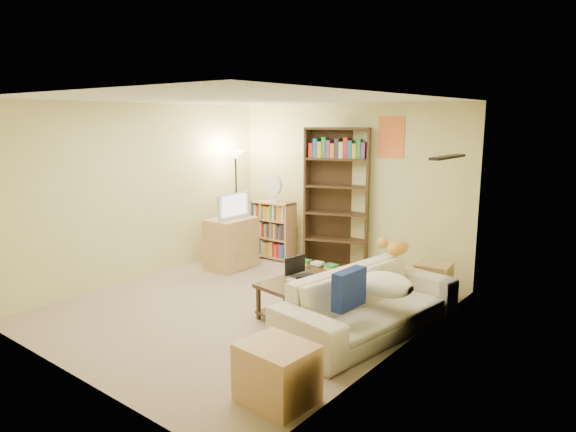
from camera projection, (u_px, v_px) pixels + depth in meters
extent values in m
plane|color=tan|center=(248.00, 306.00, 6.33)|extent=(4.50, 4.50, 0.00)
cube|color=beige|center=(347.00, 187.00, 7.83)|extent=(4.00, 0.04, 2.50)
cube|color=beige|center=(66.00, 242.00, 4.36)|extent=(4.00, 0.04, 2.50)
cube|color=beige|center=(143.00, 192.00, 7.32)|extent=(0.04, 4.50, 2.50)
cube|color=beige|center=(401.00, 229.00, 4.88)|extent=(0.04, 4.50, 2.50)
cube|color=silver|center=(245.00, 99.00, 5.86)|extent=(4.00, 4.50, 0.04)
cube|color=red|center=(391.00, 137.00, 7.24)|extent=(0.40, 0.02, 0.58)
cube|color=black|center=(448.00, 157.00, 5.81)|extent=(0.12, 0.80, 0.03)
imported|color=beige|center=(370.00, 303.00, 5.53)|extent=(2.48, 1.51, 0.65)
cube|color=navy|center=(349.00, 289.00, 5.07)|extent=(0.15, 0.43, 0.39)
ellipsoid|color=white|center=(386.00, 284.00, 5.41)|extent=(0.60, 0.43, 0.26)
ellipsoid|color=orange|center=(398.00, 248.00, 6.21)|extent=(0.43, 0.24, 0.17)
sphere|color=orange|center=(382.00, 243.00, 6.37)|extent=(0.14, 0.14, 0.14)
cube|color=#3F2818|center=(299.00, 282.00, 5.98)|extent=(0.66, 1.03, 0.04)
cube|color=#3F2818|center=(298.00, 308.00, 6.04)|extent=(0.63, 0.98, 0.03)
cube|color=#3F2818|center=(258.00, 301.00, 5.89)|extent=(0.04, 0.04, 0.43)
cube|color=#3F2818|center=(286.00, 312.00, 5.57)|extent=(0.04, 0.04, 0.43)
cube|color=#3F2818|center=(310.00, 285.00, 6.47)|extent=(0.04, 0.04, 0.43)
cube|color=#3F2818|center=(337.00, 294.00, 6.14)|extent=(0.04, 0.04, 0.43)
imported|color=black|center=(303.00, 277.00, 6.06)|extent=(0.46, 0.44, 0.02)
cube|color=white|center=(295.00, 265.00, 6.14)|extent=(0.06, 0.32, 0.21)
imported|color=white|center=(291.00, 284.00, 5.69)|extent=(0.20, 0.20, 0.10)
cube|color=black|center=(324.00, 275.00, 6.12)|extent=(0.08, 0.18, 0.02)
cube|color=tan|center=(231.00, 243.00, 7.91)|extent=(0.53, 0.73, 0.78)
imported|color=black|center=(231.00, 206.00, 7.80)|extent=(0.68, 0.11, 0.39)
cube|color=#402E18|center=(337.00, 200.00, 7.74)|extent=(1.02, 0.65, 2.15)
cube|color=tan|center=(273.00, 230.00, 8.43)|extent=(0.75, 0.33, 0.95)
cylinder|color=white|center=(274.00, 201.00, 8.29)|extent=(0.19, 0.19, 0.04)
cylinder|color=white|center=(274.00, 195.00, 8.27)|extent=(0.02, 0.02, 0.19)
cylinder|color=white|center=(273.00, 185.00, 8.22)|extent=(0.34, 0.06, 0.34)
cylinder|color=black|center=(238.00, 257.00, 8.55)|extent=(0.26, 0.26, 0.03)
cylinder|color=black|center=(237.00, 208.00, 8.40)|extent=(0.03, 0.03, 1.67)
cone|color=#F9E1C2|center=(236.00, 155.00, 8.23)|extent=(0.30, 0.30, 0.13)
cube|color=tan|center=(433.00, 281.00, 6.54)|extent=(0.47, 0.47, 0.48)
cube|color=tan|center=(277.00, 373.00, 4.18)|extent=(0.61, 0.52, 0.49)
cube|color=red|center=(304.00, 265.00, 7.82)|extent=(0.19, 0.15, 0.16)
cube|color=#1966B2|center=(318.00, 268.00, 7.58)|extent=(0.19, 0.15, 0.20)
cube|color=gold|center=(331.00, 272.00, 7.35)|extent=(0.19, 0.15, 0.24)
cube|color=#268C33|center=(346.00, 279.00, 7.12)|extent=(0.19, 0.15, 0.18)
cube|color=#7F338C|center=(362.00, 283.00, 6.89)|extent=(0.19, 0.15, 0.22)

